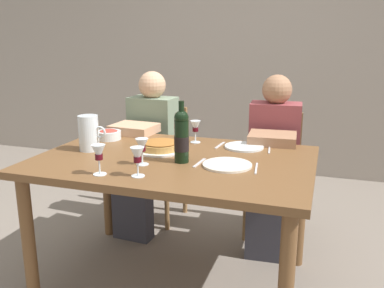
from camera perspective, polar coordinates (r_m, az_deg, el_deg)
ground_plane at (r=2.61m, az=-2.29°, el=-18.12°), size 8.00×8.00×0.00m
back_wall at (r=4.41m, az=8.31°, el=14.37°), size 8.00×0.10×2.80m
dining_table at (r=2.32m, az=-2.46°, el=-4.09°), size 1.50×1.00×0.76m
wine_bottle at (r=2.17m, az=-1.44°, el=1.05°), size 0.08×0.08×0.33m
water_pitcher at (r=2.48m, az=-13.93°, el=1.19°), size 0.17×0.12×0.21m
baked_tart at (r=2.42m, az=-4.38°, el=-0.28°), size 0.30×0.30×0.06m
salad_bowl at (r=2.74m, az=-11.32°, el=1.32°), size 0.16×0.16×0.07m
wine_glass_left_diner at (r=2.59m, az=0.47°, el=2.28°), size 0.07×0.07×0.14m
wine_glass_right_diner at (r=2.15m, az=-6.87°, el=-0.34°), size 0.07×0.07×0.14m
wine_glass_centre at (r=2.03m, az=-12.65°, el=-1.34°), size 0.07×0.07×0.15m
wine_glass_spare at (r=1.98m, az=-7.48°, el=-1.70°), size 0.07×0.07×0.14m
dinner_plate_left_setting at (r=2.15m, az=4.85°, el=-2.86°), size 0.25×0.25×0.01m
dinner_plate_right_setting at (r=2.51m, az=7.15°, el=-0.37°), size 0.23×0.23×0.01m
fork_left_setting at (r=2.19m, az=1.02°, el=-2.59°), size 0.03×0.16×0.00m
knife_left_setting at (r=2.12m, az=8.79°, el=-3.31°), size 0.03×0.18×0.00m
knife_right_setting at (r=2.49m, az=10.54°, el=-0.72°), size 0.03×0.18×0.00m
spoon_right_setting at (r=2.54m, az=3.83°, el=-0.17°), size 0.03×0.16×0.00m
chair_left at (r=3.30m, az=-4.31°, el=-1.48°), size 0.43×0.43×0.87m
diner_left at (r=3.06m, az=-6.27°, el=-0.47°), size 0.36×0.52×1.16m
chair_right at (r=3.10m, az=11.21°, el=-2.80°), size 0.43×0.43×0.87m
diner_right at (r=2.84m, az=10.99°, el=-1.89°), size 0.36×0.52×1.16m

